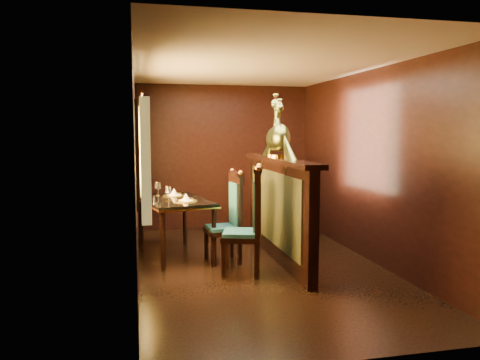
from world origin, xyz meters
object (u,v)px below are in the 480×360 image
Objects in this scene: peacock_left at (280,125)px; peacock_right at (275,128)px; chair_left at (251,217)px; dining_table at (175,204)px; chair_right at (231,214)px.

peacock_left is 1.10× the size of peacock_right.
peacock_left is at bearing 60.63° from chair_left.
chair_right reaches higher than dining_table.
chair_left is 1.57× the size of peacock_left.
peacock_left reaches higher than chair_left.
chair_right is 1.28m from peacock_right.
chair_left is at bearing -82.94° from chair_right.
peacock_left reaches higher than chair_right.
dining_table is 1.94× the size of peacock_right.
chair_left is at bearing -125.47° from peacock_right.
chair_right is at bearing -43.89° from dining_table.
chair_left reaches higher than chair_right.
dining_table is 1.71m from peacock_right.
peacock_right is (1.33, -0.32, 1.03)m from dining_table.
peacock_right is at bearing 70.99° from chair_left.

